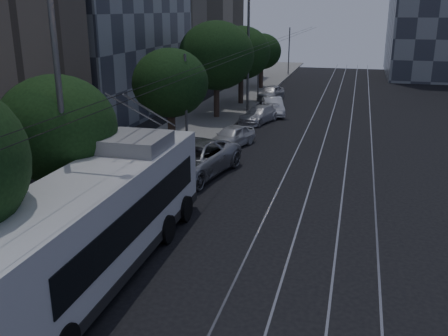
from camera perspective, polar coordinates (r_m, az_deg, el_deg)
name	(u,v)px	position (r m, az deg, el deg)	size (l,w,h in m)	color
ground	(238,257)	(17.65, 1.59, -10.14)	(120.00, 120.00, 0.00)	black
sidewalk	(203,122)	(37.78, -2.41, 5.24)	(5.00, 90.00, 0.15)	gray
tram_rails	(338,131)	(36.15, 12.94, 4.11)	(4.52, 90.00, 0.02)	gray
overhead_wires	(236,78)	(36.52, 1.37, 10.22)	(2.23, 90.00, 6.00)	black
trolleybus	(97,221)	(16.45, -14.27, -5.93)	(2.90, 13.14, 5.63)	silver
pickup_silver	(193,159)	(25.57, -3.59, 0.98)	(2.95, 6.40, 1.78)	#9FA1A7
car_white_a	(232,137)	(31.03, 0.86, 3.62)	(1.60, 3.97, 1.35)	#B9BABE
car_white_b	(259,115)	(38.03, 4.01, 6.12)	(1.70, 4.19, 1.22)	silver
car_white_c	(273,106)	(40.92, 5.62, 7.02)	(1.47, 4.20, 1.38)	silver
car_white_d	(271,93)	(47.69, 5.38, 8.56)	(1.65, 4.09, 1.39)	#B6B5BA
tree_1	(57,129)	(19.33, -18.55, 4.24)	(4.39, 4.39, 6.03)	#32221C
tree_2	(170,83)	(28.20, -6.16, 9.61)	(4.24, 4.24, 6.24)	#32221C
tree_3	(216,56)	(38.81, -0.88, 12.71)	(5.76, 5.76, 7.45)	#32221C
tree_4	(241,53)	(44.68, 1.98, 13.01)	(5.12, 5.12, 6.88)	#32221C
tree_5	(262,52)	(53.97, 4.32, 13.13)	(4.12, 4.12, 5.82)	#32221C
streetlamp_near	(70,89)	(17.02, -17.18, 8.64)	(2.33, 0.44, 9.57)	#59595B
streetlamp_far	(254,33)	(41.12, 3.40, 15.13)	(2.56, 0.44, 10.68)	#59595B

